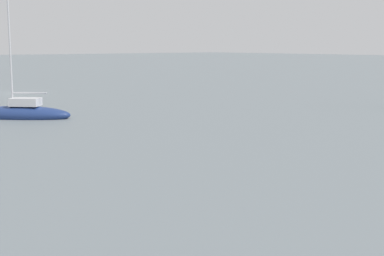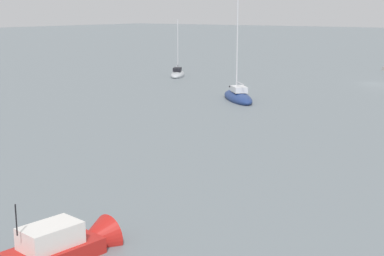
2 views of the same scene
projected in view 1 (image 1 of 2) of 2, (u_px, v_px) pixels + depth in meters
The scene contains 2 objects.
ground_plane at pixel (14, 93), 67.45m from camera, with size 500.00×500.00×0.00m, color slate.
sailboat_navy_mid at pixel (21, 113), 44.32m from camera, with size 7.45×7.42×12.30m.
Camera 1 is at (25.27, 66.10, 5.87)m, focal length 51.66 mm.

